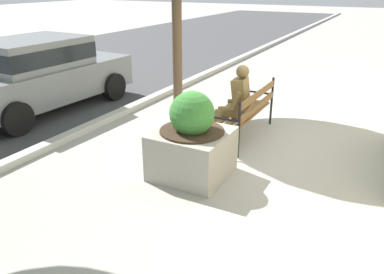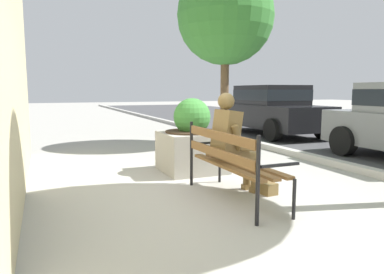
% 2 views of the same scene
% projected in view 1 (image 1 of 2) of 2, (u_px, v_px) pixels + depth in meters
% --- Properties ---
extents(ground_plane, '(80.00, 80.00, 0.00)m').
position_uv_depth(ground_plane, '(248.00, 141.00, 6.92)').
color(ground_plane, '#9E9B93').
extents(curb_stone, '(60.00, 0.20, 0.12)m').
position_uv_depth(curb_stone, '(119.00, 113.00, 8.16)').
color(curb_stone, '#B2AFA8').
rests_on(curb_stone, ground).
extents(park_bench, '(1.80, 0.54, 0.95)m').
position_uv_depth(park_bench, '(249.00, 109.00, 6.85)').
color(park_bench, brown).
rests_on(park_bench, ground).
extents(bronze_statue_seated, '(0.61, 0.81, 1.37)m').
position_uv_depth(bronze_statue_seated, '(233.00, 104.00, 6.70)').
color(bronze_statue_seated, brown).
rests_on(bronze_statue_seated, ground).
extents(concrete_planter, '(1.02, 1.02, 1.27)m').
position_uv_depth(concrete_planter, '(192.00, 143.00, 5.52)').
color(concrete_planter, gray).
rests_on(concrete_planter, ground).
extents(parked_car_grey, '(4.17, 2.06, 1.56)m').
position_uv_depth(parked_car_grey, '(38.00, 72.00, 8.27)').
color(parked_car_grey, slate).
rests_on(parked_car_grey, ground).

